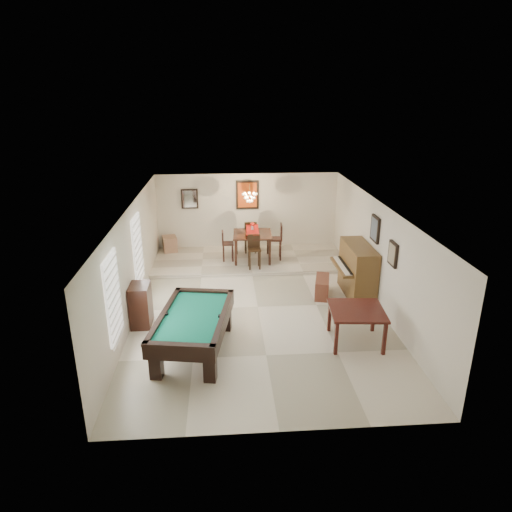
{
  "coord_description": "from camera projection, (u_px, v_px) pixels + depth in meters",
  "views": [
    {
      "loc": [
        -0.81,
        -10.35,
        5.15
      ],
      "look_at": [
        0.0,
        0.6,
        1.15
      ],
      "focal_mm": 32.0,
      "sensor_mm": 36.0,
      "label": 1
    }
  ],
  "objects": [
    {
      "name": "dining_chair_north",
      "position": [
        250.0,
        236.0,
        14.91
      ],
      "size": [
        0.39,
        0.39,
        1.06
      ],
      "primitive_type": null,
      "rotation": [
        0.0,
        0.0,
        3.14
      ],
      "color": "black",
      "rests_on": "dining_step"
    },
    {
      "name": "wall_right",
      "position": [
        378.0,
        256.0,
        11.28
      ],
      "size": [
        0.04,
        9.0,
        2.6
      ],
      "primitive_type": "cube",
      "color": "silver",
      "rests_on": "ground_plane"
    },
    {
      "name": "square_table",
      "position": [
        356.0,
        326.0,
        9.78
      ],
      "size": [
        1.23,
        1.23,
        0.78
      ],
      "primitive_type": null,
      "rotation": [
        0.0,
        0.0,
        -0.08
      ],
      "color": "#35110D",
      "rests_on": "ground_plane"
    },
    {
      "name": "pool_table",
      "position": [
        194.0,
        334.0,
        9.43
      ],
      "size": [
        1.72,
        2.66,
        0.82
      ],
      "primitive_type": null,
      "rotation": [
        0.0,
        0.0,
        -0.16
      ],
      "color": "black",
      "rests_on": "ground_plane"
    },
    {
      "name": "dining_chair_west",
      "position": [
        228.0,
        246.0,
        14.19
      ],
      "size": [
        0.36,
        0.36,
        0.95
      ],
      "primitive_type": null,
      "rotation": [
        0.0,
        0.0,
        1.58
      ],
      "color": "black",
      "rests_on": "dining_step"
    },
    {
      "name": "back_mirror",
      "position": [
        190.0,
        199.0,
        14.95
      ],
      "size": [
        0.55,
        0.06,
        0.65
      ],
      "primitive_type": "cube",
      "color": "white",
      "rests_on": "wall_back"
    },
    {
      "name": "chandelier",
      "position": [
        250.0,
        194.0,
        13.76
      ],
      "size": [
        0.44,
        0.44,
        0.6
      ],
      "primitive_type": null,
      "color": "#FFE5B2",
      "rests_on": "ceiling"
    },
    {
      "name": "dining_chair_south",
      "position": [
        254.0,
        252.0,
        13.55
      ],
      "size": [
        0.39,
        0.39,
        1.01
      ],
      "primitive_type": null,
      "rotation": [
        0.0,
        0.0,
        0.03
      ],
      "color": "black",
      "rests_on": "dining_step"
    },
    {
      "name": "dining_table",
      "position": [
        252.0,
        245.0,
        14.24
      ],
      "size": [
        1.24,
        1.24,
        0.98
      ],
      "primitive_type": null,
      "rotation": [
        0.0,
        0.0,
        -0.05
      ],
      "color": "black",
      "rests_on": "dining_step"
    },
    {
      "name": "dining_step",
      "position": [
        250.0,
        260.0,
        14.54
      ],
      "size": [
        6.0,
        2.5,
        0.12
      ],
      "primitive_type": "cube",
      "color": "beige",
      "rests_on": "ground_plane"
    },
    {
      "name": "corner_bench",
      "position": [
        170.0,
        244.0,
        15.1
      ],
      "size": [
        0.54,
        0.62,
        0.49
      ],
      "primitive_type": "cube",
      "rotation": [
        0.0,
        0.0,
        0.22
      ],
      "color": "#9D7155",
      "rests_on": "dining_step"
    },
    {
      "name": "ceiling",
      "position": [
        258.0,
        206.0,
        10.63
      ],
      "size": [
        6.0,
        9.0,
        0.04
      ],
      "primitive_type": "cube",
      "color": "white",
      "rests_on": "wall_back"
    },
    {
      "name": "dining_chair_east",
      "position": [
        275.0,
        242.0,
        14.28
      ],
      "size": [
        0.45,
        0.45,
        1.13
      ],
      "primitive_type": null,
      "rotation": [
        0.0,
        0.0,
        -1.64
      ],
      "color": "black",
      "rests_on": "dining_step"
    },
    {
      "name": "back_painting",
      "position": [
        247.0,
        195.0,
        15.05
      ],
      "size": [
        0.75,
        0.06,
        0.95
      ],
      "primitive_type": "cube",
      "color": "#D84C14",
      "rests_on": "wall_back"
    },
    {
      "name": "piano_bench",
      "position": [
        322.0,
        287.0,
        12.09
      ],
      "size": [
        0.55,
        0.95,
        0.5
      ],
      "primitive_type": "cube",
      "rotation": [
        0.0,
        0.0,
        -0.24
      ],
      "color": "brown",
      "rests_on": "ground_plane"
    },
    {
      "name": "right_picture_upper",
      "position": [
        375.0,
        229.0,
        11.35
      ],
      "size": [
        0.06,
        0.55,
        0.65
      ],
      "primitive_type": "cube",
      "color": "slate",
      "rests_on": "wall_right"
    },
    {
      "name": "upright_piano",
      "position": [
        352.0,
        271.0,
        11.96
      ],
      "size": [
        0.93,
        1.66,
        1.39
      ],
      "primitive_type": null,
      "color": "brown",
      "rests_on": "ground_plane"
    },
    {
      "name": "wall_left",
      "position": [
        133.0,
        262.0,
        10.86
      ],
      "size": [
        0.04,
        9.0,
        2.6
      ],
      "primitive_type": "cube",
      "color": "silver",
      "rests_on": "ground_plane"
    },
    {
      "name": "flower_vase",
      "position": [
        252.0,
        226.0,
        14.04
      ],
      "size": [
        0.15,
        0.15,
        0.23
      ],
      "primitive_type": null,
      "rotation": [
        0.0,
        0.0,
        0.17
      ],
      "color": "#B3170F",
      "rests_on": "dining_table"
    },
    {
      "name": "ground_plane",
      "position": [
        258.0,
        307.0,
        11.52
      ],
      "size": [
        6.0,
        9.0,
        0.02
      ],
      "primitive_type": "cube",
      "color": "beige"
    },
    {
      "name": "window_left_front",
      "position": [
        113.0,
        297.0,
        8.77
      ],
      "size": [
        0.06,
        1.0,
        1.7
      ],
      "primitive_type": "cube",
      "color": "white",
      "rests_on": "wall_left"
    },
    {
      "name": "window_left_rear",
      "position": [
        138.0,
        250.0,
        11.39
      ],
      "size": [
        0.06,
        1.0,
        1.7
      ],
      "primitive_type": "cube",
      "color": "white",
      "rests_on": "wall_left"
    },
    {
      "name": "wall_front",
      "position": [
        281.0,
        362.0,
        6.85
      ],
      "size": [
        6.0,
        0.04,
        2.6
      ],
      "primitive_type": "cube",
      "color": "silver",
      "rests_on": "ground_plane"
    },
    {
      "name": "apothecary_chest",
      "position": [
        141.0,
        305.0,
        10.48
      ],
      "size": [
        0.44,
        0.66,
        1.0
      ],
      "primitive_type": "cube",
      "color": "black",
      "rests_on": "ground_plane"
    },
    {
      "name": "wall_back",
      "position": [
        247.0,
        212.0,
        15.29
      ],
      "size": [
        6.0,
        0.04,
        2.6
      ],
      "primitive_type": "cube",
      "color": "silver",
      "rests_on": "ground_plane"
    },
    {
      "name": "right_picture_lower",
      "position": [
        393.0,
        254.0,
        10.2
      ],
      "size": [
        0.06,
        0.45,
        0.55
      ],
      "primitive_type": "cube",
      "color": "gray",
      "rests_on": "wall_right"
    }
  ]
}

